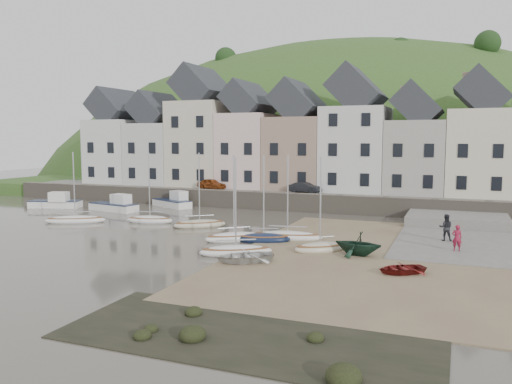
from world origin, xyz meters
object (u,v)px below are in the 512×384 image
at_px(rowboat_white, 244,256).
at_px(car_left, 212,184).
at_px(person_dark, 446,227).
at_px(car_right, 305,187).
at_px(rowboat_red, 401,268).
at_px(person_red, 457,238).
at_px(rowboat_green, 358,243).
at_px(sailboat_0, 75,220).

bearing_deg(rowboat_white, car_left, 172.10).
xyz_separation_m(person_dark, car_right, (-14.14, 13.51, 1.10)).
bearing_deg(car_right, person_dark, -124.51).
bearing_deg(rowboat_red, rowboat_white, -120.00).
bearing_deg(rowboat_red, person_red, 123.17).
bearing_deg(rowboat_red, car_left, -170.53).
relative_size(car_left, car_right, 1.01).
distance_m(rowboat_white, person_red, 13.77).
height_order(rowboat_white, person_red, person_red).
distance_m(person_dark, car_left, 28.38).
height_order(rowboat_green, person_red, person_red).
xyz_separation_m(sailboat_0, car_left, (5.07, 16.25, 1.93)).
xyz_separation_m(rowboat_green, rowboat_red, (2.95, -3.43, -0.49)).
relative_size(rowboat_red, person_dark, 1.40).
relative_size(rowboat_white, car_left, 0.99).
distance_m(sailboat_0, rowboat_white, 20.82).
bearing_deg(car_right, sailboat_0, 144.88).
relative_size(rowboat_green, rowboat_red, 1.10).
xyz_separation_m(sailboat_0, car_right, (15.86, 16.25, 1.90)).
height_order(person_dark, car_right, car_right).
height_order(rowboat_green, car_left, car_left).
distance_m(rowboat_green, person_red, 6.56).
bearing_deg(person_dark, person_red, 98.85).
relative_size(rowboat_white, rowboat_green, 1.18).
xyz_separation_m(sailboat_0, rowboat_green, (25.08, -3.83, 0.56)).
height_order(sailboat_0, person_red, sailboat_0).
height_order(rowboat_green, car_right, car_right).
distance_m(person_red, car_right, 22.47).
height_order(rowboat_red, car_left, car_left).
relative_size(rowboat_red, person_red, 1.56).
distance_m(rowboat_red, car_right, 26.54).
relative_size(rowboat_white, car_right, 1.00).
bearing_deg(rowboat_green, person_dark, 150.61).
bearing_deg(sailboat_0, person_red, -0.98).
relative_size(rowboat_green, car_left, 0.84).
distance_m(rowboat_white, person_dark, 15.25).
relative_size(rowboat_white, rowboat_red, 1.29).
bearing_deg(rowboat_red, sailboat_0, -139.39).
xyz_separation_m(rowboat_white, rowboat_green, (5.87, 4.19, 0.41)).
bearing_deg(rowboat_white, rowboat_green, 87.34).
bearing_deg(person_dark, car_left, -32.60).
xyz_separation_m(rowboat_white, car_right, (-3.35, 24.26, 1.75)).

